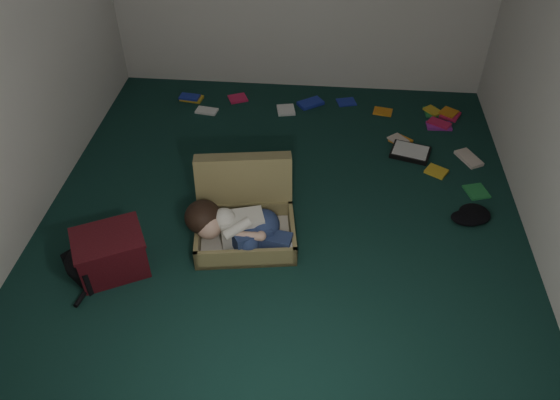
# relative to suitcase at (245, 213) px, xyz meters

# --- Properties ---
(floor) EXTENTS (4.50, 4.50, 0.00)m
(floor) POSITION_rel_suitcase_xyz_m (0.28, 0.13, -0.17)
(floor) COLOR #102F28
(floor) RESTS_ON ground
(wall_front) EXTENTS (4.50, 0.00, 4.50)m
(wall_front) POSITION_rel_suitcase_xyz_m (0.28, -2.12, 1.13)
(wall_front) COLOR silver
(wall_front) RESTS_ON ground
(wall_left) EXTENTS (0.00, 4.50, 4.50)m
(wall_left) POSITION_rel_suitcase_xyz_m (-1.72, 0.13, 1.13)
(wall_left) COLOR silver
(wall_left) RESTS_ON ground
(suitcase) EXTENTS (0.88, 0.86, 0.57)m
(suitcase) POSITION_rel_suitcase_xyz_m (0.00, 0.00, 0.00)
(suitcase) COLOR olive
(suitcase) RESTS_ON floor
(person) EXTENTS (0.86, 0.42, 0.35)m
(person) POSITION_rel_suitcase_xyz_m (-0.02, -0.20, 0.05)
(person) COLOR silver
(person) RESTS_ON suitcase
(maroon_bin) EXTENTS (0.63, 0.58, 0.34)m
(maroon_bin) POSITION_rel_suitcase_xyz_m (-0.93, -0.52, 0.00)
(maroon_bin) COLOR #430D14
(maroon_bin) RESTS_ON floor
(backpack) EXTENTS (0.50, 0.48, 0.23)m
(backpack) POSITION_rel_suitcase_xyz_m (-1.09, -0.62, -0.06)
(backpack) COLOR black
(backpack) RESTS_ON floor
(clothing_pile) EXTENTS (0.48, 0.43, 0.13)m
(clothing_pile) POSITION_rel_suitcase_xyz_m (1.86, 0.23, -0.11)
(clothing_pile) COLOR black
(clothing_pile) RESTS_ON floor
(paper_tray) EXTENTS (0.42, 0.36, 0.05)m
(paper_tray) POSITION_rel_suitcase_xyz_m (1.44, 1.16, -0.15)
(paper_tray) COLOR black
(paper_tray) RESTS_ON floor
(book_scatter) EXTENTS (3.08, 1.68, 0.02)m
(book_scatter) POSITION_rel_suitcase_xyz_m (0.94, 1.64, -0.16)
(book_scatter) COLOR gold
(book_scatter) RESTS_ON floor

